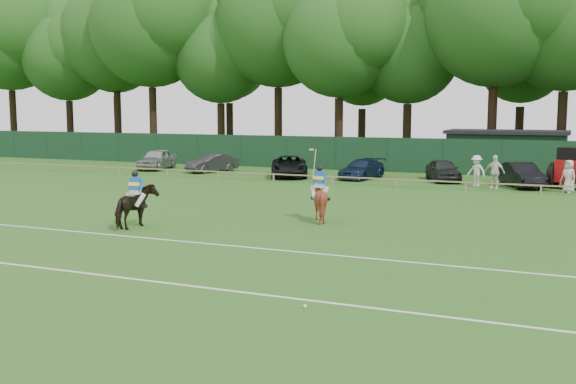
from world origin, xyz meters
The scene contains 21 objects.
ground centered at (0.00, 0.00, 0.00)m, with size 160.00×160.00×0.00m, color #1E4C14.
horse_dark centered at (-4.90, 0.59, 0.83)m, with size 0.90×1.97×1.67m, color black.
horse_chestnut centered at (1.08, 4.93, 0.88)m, with size 1.42×1.60×1.76m, color maroon.
sedan_silver centered at (-18.57, 22.02, 0.78)m, with size 1.85×4.61×1.57m, color #A7AAAC.
sedan_grey centered at (-13.62, 21.69, 0.65)m, with size 1.37×3.94×1.30m, color #2B2B2E.
suv_black centered at (-7.14, 20.84, 0.71)m, with size 2.36×5.12×1.42m, color black.
sedan_navy centered at (-2.28, 21.65, 0.64)m, with size 1.79×4.39×1.28m, color #13233D.
hatch_grey centered at (2.91, 22.24, 0.70)m, with size 1.66×4.12×1.40m, color #292A2C.
estate_black centered at (7.74, 20.87, 0.72)m, with size 1.51×4.34×1.43m, color black.
spectator_left centered at (5.25, 20.23, 0.93)m, with size 1.20×0.69×1.85m, color silver.
spectator_mid centered at (6.40, 19.24, 0.98)m, with size 1.15×0.48×1.96m, color silver.
spectator_right centered at (10.33, 19.06, 0.91)m, with size 0.89×0.58×1.81m, color beige.
rider_dark centered at (-4.90, 0.58, 1.58)m, with size 0.94×0.37×1.41m.
rider_chestnut centered at (1.07, 4.91, 1.66)m, with size 0.93×0.70×2.05m.
polo_ball centered at (5.10, -6.62, 0.04)m, with size 0.09×0.09×0.09m, color silver.
pitch_lines centered at (0.00, -3.50, 0.01)m, with size 60.00×5.10×0.01m.
pitch_rail centered at (0.00, 18.00, 0.45)m, with size 62.10×0.10×0.50m.
perimeter_fence centered at (0.00, 27.00, 1.25)m, with size 92.08×0.08×2.50m.
utility_shed centered at (6.00, 30.00, 1.54)m, with size 8.40×4.40×3.04m.
tree_row centered at (2.00, 35.00, 0.00)m, with size 96.00×12.00×21.00m, color #26561C, non-canonical shape.
tractor centered at (10.49, 21.35, 1.13)m, with size 2.76×3.32×2.39m.
Camera 1 is at (10.80, -20.76, 4.65)m, focal length 42.00 mm.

